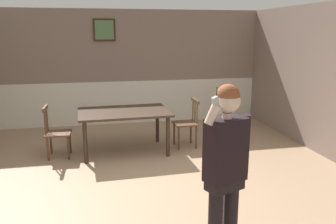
% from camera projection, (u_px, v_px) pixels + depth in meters
% --- Properties ---
extents(ground_plane, '(8.32, 8.32, 0.00)m').
position_uv_depth(ground_plane, '(150.00, 189.00, 4.94)').
color(ground_plane, '#9E7F60').
extents(room_back_partition, '(6.63, 0.17, 2.69)m').
position_uv_depth(room_back_partition, '(125.00, 70.00, 8.25)').
color(room_back_partition, gray).
rests_on(room_back_partition, ground_plane).
extents(dining_table, '(1.67, 1.14, 0.77)m').
position_uv_depth(dining_table, '(124.00, 116.00, 6.33)').
color(dining_table, '#38281E').
rests_on(dining_table, ground_plane).
extents(chair_near_window, '(0.44, 0.44, 0.93)m').
position_uv_depth(chair_near_window, '(187.00, 123.00, 6.66)').
color(chair_near_window, '#513823').
rests_on(chair_near_window, ground_plane).
extents(chair_by_doorway, '(0.44, 0.44, 0.93)m').
position_uv_depth(chair_by_doorway, '(56.00, 132.00, 6.10)').
color(chair_by_doorway, '#513823').
rests_on(chair_by_doorway, ground_plane).
extents(person_figure, '(0.51, 0.33, 1.74)m').
position_uv_depth(person_figure, '(226.00, 163.00, 3.20)').
color(person_figure, black).
rests_on(person_figure, ground_plane).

